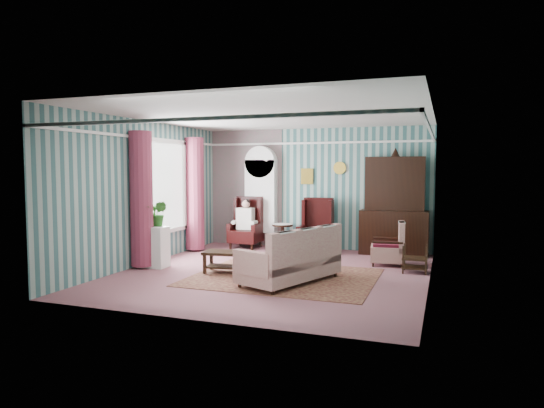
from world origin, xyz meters
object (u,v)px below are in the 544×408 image
(bookcase, at_px, (261,201))
(nest_table, at_px, (415,258))
(plant_stand, at_px, (153,247))
(dresser_hutch, at_px, (394,202))
(round_side_table, at_px, (282,237))
(wingback_right, at_px, (315,225))
(floral_armchair, at_px, (388,239))
(seated_woman, at_px, (246,224))
(sofa, at_px, (290,255))
(wingback_left, at_px, (246,222))
(coffee_table, at_px, (229,262))

(bookcase, distance_m, nest_table, 4.37)
(nest_table, relative_size, plant_stand, 0.68)
(nest_table, bearing_deg, bookcase, 153.08)
(dresser_hutch, relative_size, nest_table, 4.37)
(dresser_hutch, bearing_deg, round_side_table, -177.36)
(wingback_right, height_order, nest_table, wingback_right)
(nest_table, bearing_deg, floral_armchair, 133.53)
(wingback_right, distance_m, seated_woman, 1.75)
(wingback_right, bearing_deg, sofa, -83.31)
(wingback_left, xyz_separation_m, floral_armchair, (3.50, -0.95, -0.10))
(plant_stand, height_order, floral_armchair, floral_armchair)
(plant_stand, relative_size, floral_armchair, 0.76)
(seated_woman, bearing_deg, bookcase, 57.34)
(seated_woman, height_order, plant_stand, seated_woman)
(nest_table, xyz_separation_m, sofa, (-1.96, -1.51, 0.20))
(seated_woman, height_order, nest_table, seated_woman)
(bookcase, relative_size, coffee_table, 2.43)
(wingback_right, relative_size, seated_woman, 1.06)
(wingback_right, relative_size, sofa, 0.65)
(round_side_table, height_order, nest_table, round_side_table)
(floral_armchair, bearing_deg, seated_woman, 68.41)
(wingback_left, relative_size, wingback_right, 1.00)
(wingback_left, xyz_separation_m, round_side_table, (0.90, 0.15, -0.33))
(sofa, bearing_deg, coffee_table, 98.12)
(dresser_hutch, xyz_separation_m, coffee_table, (-2.67, -3.02, -0.98))
(round_side_table, xyz_separation_m, coffee_table, (-0.07, -2.90, -0.10))
(wingback_left, bearing_deg, round_side_table, 9.46)
(wingback_left, bearing_deg, coffee_table, -73.27)
(bookcase, height_order, wingback_right, bookcase)
(coffee_table, bearing_deg, dresser_hutch, 48.49)
(wingback_right, height_order, round_side_table, wingback_right)
(dresser_hutch, xyz_separation_m, round_side_table, (-2.60, -0.12, -0.88))
(round_side_table, height_order, sofa, sofa)
(wingback_left, height_order, coffee_table, wingback_left)
(bookcase, distance_m, plant_stand, 3.39)
(floral_armchair, bearing_deg, dresser_hutch, -6.40)
(dresser_hutch, relative_size, round_side_table, 3.93)
(coffee_table, bearing_deg, wingback_left, 106.73)
(plant_stand, xyz_separation_m, coffee_table, (1.63, -0.00, -0.20))
(floral_armchair, height_order, coffee_table, floral_armchair)
(bookcase, distance_m, wingback_left, 0.68)
(bookcase, bearing_deg, sofa, -61.66)
(dresser_hutch, height_order, sofa, dresser_hutch)
(nest_table, relative_size, sofa, 0.28)
(round_side_table, relative_size, coffee_table, 0.65)
(seated_woman, distance_m, sofa, 3.71)
(round_side_table, height_order, coffee_table, round_side_table)
(floral_armchair, bearing_deg, coffee_table, 117.57)
(dresser_hutch, relative_size, wingback_left, 1.89)
(dresser_hutch, height_order, round_side_table, dresser_hutch)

